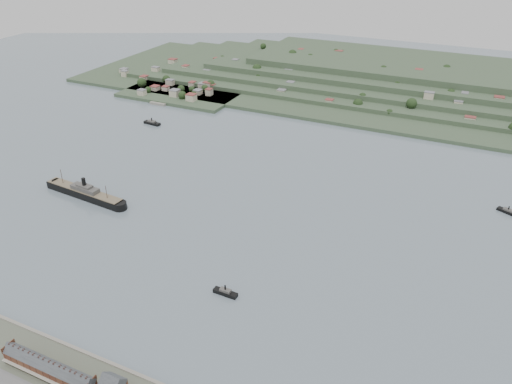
% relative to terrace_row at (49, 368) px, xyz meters
% --- Properties ---
extents(ground, '(1400.00, 1400.00, 0.00)m').
position_rel_terrace_row_xyz_m(ground, '(10.00, 168.02, -6.84)').
color(ground, slate).
rests_on(ground, ground).
extents(terrace_row, '(55.60, 9.80, 11.07)m').
position_rel_terrace_row_xyz_m(terrace_row, '(0.00, 0.00, 0.00)').
color(terrace_row, '#4A261A').
rests_on(terrace_row, ground).
extents(far_peninsula, '(760.00, 309.00, 30.00)m').
position_rel_terrace_row_xyz_m(far_peninsula, '(37.91, 561.12, 5.04)').
color(far_peninsula, '#33472F').
rests_on(far_peninsula, ground).
extents(steamship, '(90.35, 17.62, 21.67)m').
position_rel_terrace_row_xyz_m(steamship, '(-117.03, 152.49, -2.84)').
color(steamship, black).
rests_on(steamship, ground).
extents(tugboat, '(16.02, 4.62, 7.17)m').
position_rel_terrace_row_xyz_m(tugboat, '(49.88, 94.17, -5.09)').
color(tugboat, black).
rests_on(tugboat, ground).
extents(ferry_west, '(21.05, 7.60, 7.73)m').
position_rel_terrace_row_xyz_m(ferry_west, '(-162.30, 313.50, -4.98)').
color(ferry_west, black).
rests_on(ferry_west, ground).
extents(ferry_east, '(16.88, 10.98, 6.18)m').
position_rel_terrace_row_xyz_m(ferry_east, '(205.94, 275.09, -5.35)').
color(ferry_east, black).
rests_on(ferry_east, ground).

